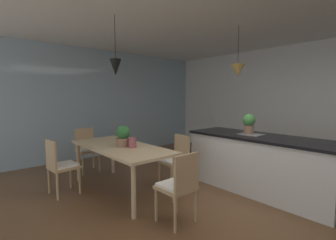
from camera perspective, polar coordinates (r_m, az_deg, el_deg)
name	(u,v)px	position (r m, az deg, el deg)	size (l,w,h in m)	color
ground_plane	(230,215)	(3.46, 14.44, -21.03)	(10.00, 8.40, 0.04)	brown
wall_back_kitchen	(322,105)	(6.08, 32.61, 3.05)	(10.00, 0.12, 2.70)	white
window_wall_left_glazing	(95,104)	(6.35, -16.94, 3.73)	(0.06, 8.40, 2.70)	#9EB7C6
dining_table	(120,150)	(3.97, -11.19, -6.94)	(1.99, 0.85, 0.74)	#D1B284
chair_far_right	(176,159)	(4.12, 1.86, -9.18)	(0.43, 0.43, 0.87)	tan
chair_kitchen_end	(179,185)	(2.96, 2.57, -15.11)	(0.40, 0.40, 0.87)	tan
chair_near_left	(60,165)	(4.12, -24.10, -9.66)	(0.43, 0.43, 0.87)	tan
chair_window_end	(87,148)	(5.22, -18.61, -6.32)	(0.42, 0.42, 0.87)	tan
kitchen_island	(260,163)	(4.19, 20.92, -9.48)	(2.34, 0.84, 0.91)	silver
pendant_over_table	(116,67)	(3.70, -12.30, 12.10)	(0.17, 0.17, 0.87)	black
pendant_over_island_main	(238,70)	(4.31, 16.17, 11.25)	(0.23, 0.23, 0.84)	black
potted_plant_on_island	(249,123)	(4.18, 18.61, -0.69)	(0.20, 0.20, 0.34)	#8C664C
potted_plant_on_table	(123,136)	(3.90, -10.56, -3.79)	(0.22, 0.22, 0.33)	#8C664C
vase_on_dining_table	(133,143)	(3.77, -8.39, -5.30)	(0.12, 0.12, 0.16)	#994C51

